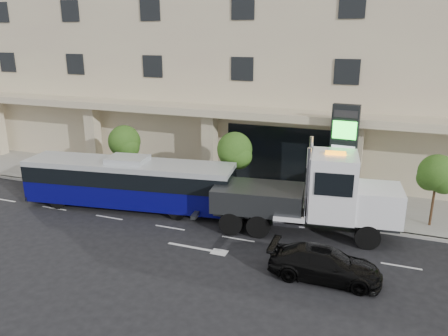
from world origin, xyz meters
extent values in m
plane|color=black|center=(0.00, 0.00, 0.00)|extent=(120.00, 120.00, 0.00)
cube|color=gray|center=(0.00, 5.00, 0.07)|extent=(120.00, 6.00, 0.15)
cube|color=gray|center=(0.00, 2.00, 0.07)|extent=(120.00, 0.30, 0.15)
cube|color=#C1AB90|center=(0.00, 15.50, 10.00)|extent=(60.00, 15.00, 20.00)
cube|color=#C1AB90|center=(0.00, 6.80, 5.20)|extent=(60.00, 2.80, 0.50)
cube|color=black|center=(0.00, 7.97, 2.15)|extent=(8.00, 0.12, 4.00)
cube|color=#C1AB90|center=(-15.00, 6.80, 2.60)|extent=(0.90, 0.90, 4.90)
cube|color=#C1AB90|center=(-5.00, 6.80, 2.60)|extent=(0.90, 0.90, 4.90)
cube|color=#C1AB90|center=(5.00, 6.80, 2.60)|extent=(0.90, 0.90, 4.90)
cylinder|color=#422B19|center=(-10.00, 3.60, 1.55)|extent=(0.14, 0.14, 2.80)
sphere|color=#184212|center=(-10.00, 3.60, 3.27)|extent=(2.20, 2.20, 2.20)
sphere|color=#184212|center=(-9.65, 3.40, 2.95)|extent=(1.65, 1.65, 1.65)
sphere|color=#184212|center=(-10.30, 3.80, 2.87)|extent=(1.54, 1.54, 1.54)
cylinder|color=#422B19|center=(-2.00, 3.60, 1.62)|extent=(0.14, 0.14, 2.94)
sphere|color=#184212|center=(-2.00, 3.60, 3.43)|extent=(2.20, 2.20, 2.20)
sphere|color=#184212|center=(-1.65, 3.40, 3.09)|extent=(1.65, 1.65, 1.65)
sphere|color=#184212|center=(-2.30, 3.80, 3.01)|extent=(1.54, 1.54, 1.54)
cylinder|color=#422B19|center=(9.50, 3.60, 1.51)|extent=(0.14, 0.14, 2.73)
sphere|color=#184212|center=(9.50, 3.60, 3.19)|extent=(2.00, 2.00, 2.00)
sphere|color=#184212|center=(9.85, 3.40, 2.88)|extent=(1.50, 1.50, 1.50)
sphere|color=#184212|center=(9.20, 3.80, 2.80)|extent=(1.40, 1.40, 1.40)
cylinder|color=black|center=(-11.73, -1.39, 0.53)|extent=(1.10, 0.47, 1.07)
cylinder|color=black|center=(-12.04, 0.83, 0.53)|extent=(1.10, 0.47, 1.07)
cylinder|color=black|center=(-4.12, -0.33, 0.53)|extent=(1.10, 0.47, 1.07)
cylinder|color=black|center=(-4.43, 1.89, 0.53)|extent=(1.10, 0.47, 1.07)
cube|color=#080757|center=(-7.66, 0.31, 1.01)|extent=(13.06, 4.42, 1.28)
cube|color=black|center=(-7.66, 0.31, 2.14)|extent=(13.07, 4.46, 0.96)
cube|color=#B7BCC0|center=(-7.66, 0.31, 2.78)|extent=(13.06, 4.42, 0.32)
cube|color=#B7BCC0|center=(-7.66, 0.31, 3.10)|extent=(2.56, 2.02, 0.32)
cube|color=#2D3033|center=(-13.95, -0.57, 0.48)|extent=(0.51, 2.66, 0.32)
cube|color=#2D3033|center=(-1.36, 1.19, 0.48)|extent=(0.51, 2.66, 0.32)
cube|color=#2D3033|center=(2.99, 0.56, 0.92)|extent=(9.81, 2.34, 0.46)
cube|color=white|center=(6.69, 1.02, 2.01)|extent=(2.60, 2.90, 1.72)
cube|color=silver|center=(7.82, 1.16, 2.01)|extent=(0.36, 2.28, 1.38)
cube|color=white|center=(4.41, 0.73, 2.81)|extent=(2.63, 3.13, 3.32)
cube|color=black|center=(5.49, 0.87, 3.32)|extent=(0.41, 2.51, 1.38)
cylinder|color=silver|center=(3.32, -0.67, 3.09)|extent=(0.23, 0.23, 3.90)
cylinder|color=silver|center=(3.01, 1.83, 3.09)|extent=(0.23, 0.23, 3.90)
cube|color=#2D3033|center=(0.55, 0.25, 1.78)|extent=(5.12, 3.32, 1.26)
cube|color=#2D3033|center=(-2.18, -0.09, 1.09)|extent=(1.86, 0.54, 0.25)
cube|color=#2D3033|center=(-2.87, -0.17, 0.63)|extent=(0.54, 2.08, 0.21)
cube|color=orange|center=(4.41, 0.73, 4.53)|extent=(1.07, 0.53, 0.16)
cylinder|color=black|center=(6.38, -0.24, 0.63)|extent=(1.30, 0.52, 1.26)
cylinder|color=black|center=(6.08, 2.15, 0.63)|extent=(1.30, 0.52, 1.26)
cylinder|color=black|center=(0.92, -0.91, 0.63)|extent=(1.30, 0.52, 1.26)
cylinder|color=black|center=(0.62, 1.48, 0.63)|extent=(1.30, 0.52, 1.26)
cylinder|color=black|center=(-0.56, -1.10, 0.63)|extent=(1.30, 0.52, 1.26)
cylinder|color=black|center=(-0.85, 1.29, 0.63)|extent=(1.30, 0.52, 1.26)
imported|color=black|center=(4.77, -3.81, 0.71)|extent=(4.91, 2.05, 1.42)
cube|color=black|center=(4.43, 4.83, 3.28)|extent=(1.59, 0.62, 6.26)
cube|color=#28F535|center=(4.43, 4.54, 4.95)|extent=(1.36, 0.14, 1.04)
cube|color=silver|center=(4.43, 4.54, 3.70)|extent=(1.36, 0.14, 0.63)
cube|color=#262628|center=(4.43, 4.54, 5.89)|extent=(1.36, 0.14, 0.42)
camera|label=1|loc=(6.60, -21.22, 10.31)|focal=35.00mm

